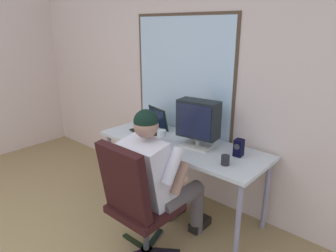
% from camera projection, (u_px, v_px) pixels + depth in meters
% --- Properties ---
extents(wall_rear, '(5.35, 0.08, 2.74)m').
position_uv_depth(wall_rear, '(185.00, 71.00, 3.19)').
color(wall_rear, beige).
rests_on(wall_rear, ground).
extents(desk, '(1.73, 0.65, 0.73)m').
position_uv_depth(desk, '(181.00, 149.00, 2.98)').
color(desk, gray).
rests_on(desk, ground).
extents(office_chair, '(0.53, 0.56, 1.02)m').
position_uv_depth(office_chair, '(135.00, 198.00, 2.32)').
color(office_chair, black).
rests_on(office_chair, ground).
extents(person_seated, '(0.53, 0.80, 1.24)m').
position_uv_depth(person_seated, '(159.00, 176.00, 2.49)').
color(person_seated, '#544C4D').
rests_on(person_seated, ground).
extents(crt_monitor, '(0.41, 0.26, 0.45)m').
position_uv_depth(crt_monitor, '(198.00, 120.00, 2.79)').
color(crt_monitor, beige).
rests_on(crt_monitor, desk).
extents(laptop, '(0.38, 0.37, 0.25)m').
position_uv_depth(laptop, '(152.00, 125.00, 3.27)').
color(laptop, black).
rests_on(laptop, desk).
extents(wine_glass, '(0.09, 0.09, 0.14)m').
position_uv_depth(wine_glass, '(161.00, 134.00, 2.89)').
color(wine_glass, silver).
rests_on(wine_glass, desk).
extents(desk_speaker, '(0.08, 0.09, 0.15)m').
position_uv_depth(desk_speaker, '(239.00, 148.00, 2.64)').
color(desk_speaker, black).
rests_on(desk_speaker, desk).
extents(coffee_mug, '(0.07, 0.07, 0.08)m').
position_uv_depth(coffee_mug, '(225.00, 160.00, 2.48)').
color(coffee_mug, black).
rests_on(coffee_mug, desk).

